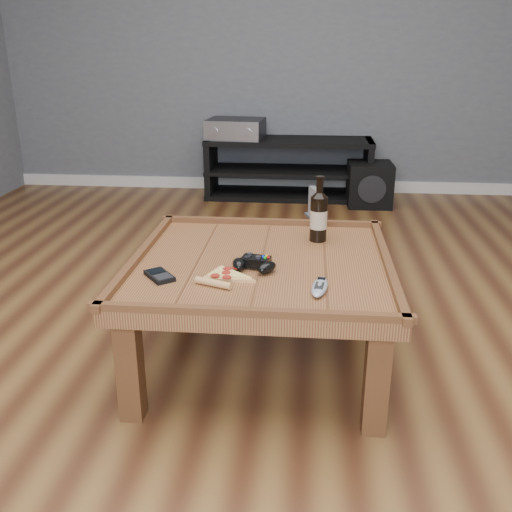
# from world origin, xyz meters

# --- Properties ---
(ground) EXTENTS (6.00, 6.00, 0.00)m
(ground) POSITION_xyz_m (0.00, 0.00, 0.00)
(ground) COLOR #432313
(ground) RESTS_ON ground
(wall_back) EXTENTS (5.00, 0.04, 2.70)m
(wall_back) POSITION_xyz_m (0.00, 3.00, 1.35)
(wall_back) COLOR #505258
(wall_back) RESTS_ON ground
(baseboard) EXTENTS (5.00, 0.02, 0.10)m
(baseboard) POSITION_xyz_m (0.00, 2.99, 0.05)
(baseboard) COLOR silver
(baseboard) RESTS_ON ground
(coffee_table) EXTENTS (1.03, 1.03, 0.48)m
(coffee_table) POSITION_xyz_m (0.00, 0.00, 0.39)
(coffee_table) COLOR #542918
(coffee_table) RESTS_ON ground
(media_console) EXTENTS (1.40, 0.45, 0.50)m
(media_console) POSITION_xyz_m (0.00, 2.75, 0.25)
(media_console) COLOR black
(media_console) RESTS_ON ground
(beer_bottle) EXTENTS (0.07, 0.07, 0.28)m
(beer_bottle) POSITION_xyz_m (0.22, 0.27, 0.56)
(beer_bottle) COLOR black
(beer_bottle) RESTS_ON coffee_table
(game_controller) EXTENTS (0.18, 0.14, 0.05)m
(game_controller) POSITION_xyz_m (-0.02, -0.10, 0.47)
(game_controller) COLOR black
(game_controller) RESTS_ON coffee_table
(pizza_slice) EXTENTS (0.23, 0.29, 0.03)m
(pizza_slice) POSITION_xyz_m (-0.12, -0.19, 0.46)
(pizza_slice) COLOR tan
(pizza_slice) RESTS_ON coffee_table
(smartphone) EXTENTS (0.14, 0.15, 0.02)m
(smartphone) POSITION_xyz_m (-0.35, -0.21, 0.46)
(smartphone) COLOR black
(smartphone) RESTS_ON coffee_table
(remote_control) EXTENTS (0.08, 0.18, 0.03)m
(remote_control) POSITION_xyz_m (0.22, -0.26, 0.46)
(remote_control) COLOR gray
(remote_control) RESTS_ON coffee_table
(av_receiver) EXTENTS (0.49, 0.42, 0.16)m
(av_receiver) POSITION_xyz_m (-0.45, 2.74, 0.58)
(av_receiver) COLOR black
(av_receiver) RESTS_ON media_console
(subwoofer) EXTENTS (0.36, 0.36, 0.35)m
(subwoofer) POSITION_xyz_m (0.67, 2.54, 0.17)
(subwoofer) COLOR black
(subwoofer) RESTS_ON ground
(game_console) EXTENTS (0.15, 0.20, 0.23)m
(game_console) POSITION_xyz_m (0.22, 2.15, 0.10)
(game_console) COLOR slate
(game_console) RESTS_ON ground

